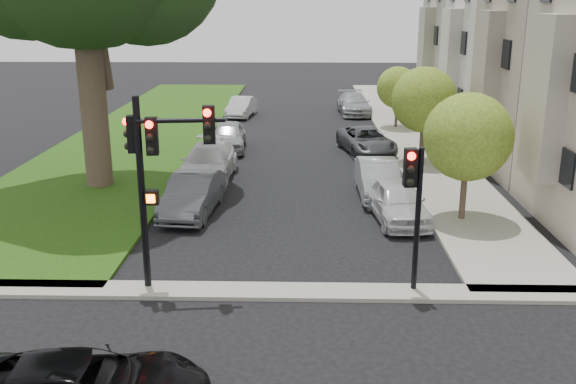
{
  "coord_description": "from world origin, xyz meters",
  "views": [
    {
      "loc": [
        0.47,
        -13.93,
        7.67
      ],
      "look_at": [
        0.0,
        5.0,
        2.0
      ],
      "focal_mm": 40.0,
      "sensor_mm": 36.0,
      "label": 1
    }
  ],
  "objects_px": {
    "car_parked_4": "(354,104)",
    "car_parked_6": "(208,163)",
    "small_tree_b": "(424,100)",
    "traffic_signal_secondary": "(414,193)",
    "small_tree_c": "(398,88)",
    "car_parked_9": "(241,107)",
    "car_parked_0": "(397,201)",
    "car_parked_2": "(366,141)",
    "car_parked_7": "(228,136)",
    "car_parked_1": "(378,179)",
    "car_parked_5": "(193,195)",
    "traffic_signal_main": "(156,160)",
    "small_tree_a": "(468,137)"
  },
  "relations": [
    {
      "from": "traffic_signal_main",
      "to": "car_parked_9",
      "type": "relative_size",
      "value": 1.32
    },
    {
      "from": "car_parked_4",
      "to": "car_parked_5",
      "type": "xyz_separation_m",
      "value": [
        -7.61,
        -22.12,
        0.02
      ]
    },
    {
      "from": "car_parked_1",
      "to": "car_parked_2",
      "type": "xyz_separation_m",
      "value": [
        0.24,
        7.68,
        -0.07
      ]
    },
    {
      "from": "car_parked_4",
      "to": "car_parked_6",
      "type": "bearing_deg",
      "value": -117.15
    },
    {
      "from": "car_parked_0",
      "to": "car_parked_4",
      "type": "xyz_separation_m",
      "value": [
        0.1,
        22.69,
        -0.0
      ]
    },
    {
      "from": "traffic_signal_main",
      "to": "traffic_signal_secondary",
      "type": "distance_m",
      "value": 6.8
    },
    {
      "from": "car_parked_5",
      "to": "car_parked_6",
      "type": "height_order",
      "value": "car_parked_6"
    },
    {
      "from": "car_parked_1",
      "to": "car_parked_2",
      "type": "distance_m",
      "value": 7.69
    },
    {
      "from": "small_tree_a",
      "to": "small_tree_c",
      "type": "bearing_deg",
      "value": 90.0
    },
    {
      "from": "car_parked_0",
      "to": "car_parked_6",
      "type": "bearing_deg",
      "value": 138.77
    },
    {
      "from": "traffic_signal_secondary",
      "to": "car_parked_9",
      "type": "xyz_separation_m",
      "value": [
        -7.19,
        27.52,
        -2.16
      ]
    },
    {
      "from": "small_tree_c",
      "to": "small_tree_a",
      "type": "bearing_deg",
      "value": -90.0
    },
    {
      "from": "car_parked_0",
      "to": "car_parked_1",
      "type": "distance_m",
      "value": 3.05
    },
    {
      "from": "car_parked_1",
      "to": "car_parked_4",
      "type": "xyz_separation_m",
      "value": [
        0.47,
        19.67,
        -0.01
      ]
    },
    {
      "from": "traffic_signal_secondary",
      "to": "car_parked_1",
      "type": "distance_m",
      "value": 9.26
    },
    {
      "from": "traffic_signal_secondary",
      "to": "car_parked_0",
      "type": "relative_size",
      "value": 0.95
    },
    {
      "from": "traffic_signal_main",
      "to": "car_parked_7",
      "type": "height_order",
      "value": "traffic_signal_main"
    },
    {
      "from": "small_tree_b",
      "to": "small_tree_c",
      "type": "xyz_separation_m",
      "value": [
        0.0,
        8.95,
        -0.58
      ]
    },
    {
      "from": "car_parked_2",
      "to": "car_parked_6",
      "type": "height_order",
      "value": "car_parked_6"
    },
    {
      "from": "small_tree_c",
      "to": "small_tree_b",
      "type": "bearing_deg",
      "value": -90.0
    },
    {
      "from": "car_parked_1",
      "to": "car_parked_7",
      "type": "xyz_separation_m",
      "value": [
        -7.05,
        8.21,
        0.02
      ]
    },
    {
      "from": "traffic_signal_main",
      "to": "car_parked_7",
      "type": "distance_m",
      "value": 17.43
    },
    {
      "from": "car_parked_7",
      "to": "car_parked_4",
      "type": "bearing_deg",
      "value": 53.78
    },
    {
      "from": "car_parked_2",
      "to": "car_parked_0",
      "type": "bearing_deg",
      "value": -101.1
    },
    {
      "from": "small_tree_a",
      "to": "car_parked_5",
      "type": "height_order",
      "value": "small_tree_a"
    },
    {
      "from": "car_parked_5",
      "to": "car_parked_6",
      "type": "xyz_separation_m",
      "value": [
        -0.11,
        4.73,
        0.03
      ]
    },
    {
      "from": "small_tree_c",
      "to": "traffic_signal_main",
      "type": "relative_size",
      "value": 0.72
    },
    {
      "from": "small_tree_b",
      "to": "car_parked_6",
      "type": "xyz_separation_m",
      "value": [
        -9.95,
        -3.18,
        -2.35
      ]
    },
    {
      "from": "car_parked_1",
      "to": "car_parked_6",
      "type": "xyz_separation_m",
      "value": [
        -7.26,
        2.28,
        0.04
      ]
    },
    {
      "from": "small_tree_c",
      "to": "car_parked_9",
      "type": "distance_m",
      "value": 10.99
    },
    {
      "from": "traffic_signal_main",
      "to": "car_parked_6",
      "type": "distance_m",
      "value": 11.63
    },
    {
      "from": "car_parked_2",
      "to": "traffic_signal_secondary",
      "type": "bearing_deg",
      "value": -103.07
    },
    {
      "from": "car_parked_7",
      "to": "car_parked_9",
      "type": "distance_m",
      "value": 10.3
    },
    {
      "from": "car_parked_7",
      "to": "car_parked_2",
      "type": "bearing_deg",
      "value": -7.11
    },
    {
      "from": "car_parked_2",
      "to": "car_parked_6",
      "type": "bearing_deg",
      "value": -155.98
    },
    {
      "from": "traffic_signal_main",
      "to": "car_parked_6",
      "type": "xyz_separation_m",
      "value": [
        -0.37,
        11.25,
        -2.91
      ]
    },
    {
      "from": "car_parked_9",
      "to": "small_tree_c",
      "type": "bearing_deg",
      "value": -14.99
    },
    {
      "from": "car_parked_1",
      "to": "car_parked_7",
      "type": "height_order",
      "value": "car_parked_7"
    },
    {
      "from": "car_parked_4",
      "to": "car_parked_6",
      "type": "distance_m",
      "value": 19.02
    },
    {
      "from": "small_tree_b",
      "to": "car_parked_7",
      "type": "distance_m",
      "value": 10.4
    },
    {
      "from": "small_tree_c",
      "to": "car_parked_2",
      "type": "relative_size",
      "value": 0.8
    },
    {
      "from": "small_tree_c",
      "to": "car_parked_5",
      "type": "bearing_deg",
      "value": -120.27
    },
    {
      "from": "traffic_signal_main",
      "to": "car_parked_5",
      "type": "height_order",
      "value": "traffic_signal_main"
    },
    {
      "from": "car_parked_1",
      "to": "car_parked_6",
      "type": "relative_size",
      "value": 0.83
    },
    {
      "from": "traffic_signal_main",
      "to": "car_parked_6",
      "type": "relative_size",
      "value": 0.99
    },
    {
      "from": "traffic_signal_secondary",
      "to": "car_parked_5",
      "type": "height_order",
      "value": "traffic_signal_secondary"
    },
    {
      "from": "small_tree_b",
      "to": "traffic_signal_secondary",
      "type": "height_order",
      "value": "small_tree_b"
    },
    {
      "from": "small_tree_a",
      "to": "car_parked_0",
      "type": "distance_m",
      "value": 3.32
    },
    {
      "from": "car_parked_6",
      "to": "car_parked_4",
      "type": "bearing_deg",
      "value": 67.5
    },
    {
      "from": "small_tree_c",
      "to": "car_parked_1",
      "type": "height_order",
      "value": "small_tree_c"
    }
  ]
}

